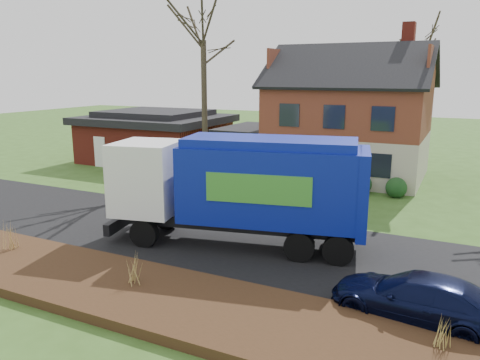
% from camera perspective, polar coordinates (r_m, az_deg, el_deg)
% --- Properties ---
extents(ground, '(120.00, 120.00, 0.00)m').
position_cam_1_polar(ground, '(18.55, -3.48, -7.08)').
color(ground, '#33531B').
rests_on(ground, ground).
extents(road, '(80.00, 7.00, 0.02)m').
position_cam_1_polar(road, '(18.55, -3.48, -7.05)').
color(road, black).
rests_on(road, ground).
extents(mulch_verge, '(80.00, 3.50, 0.30)m').
position_cam_1_polar(mulch_verge, '(14.47, -14.08, -12.76)').
color(mulch_verge, '#322010').
rests_on(mulch_verge, ground).
extents(main_house, '(12.95, 8.95, 9.26)m').
position_cam_1_polar(main_house, '(30.02, 12.25, 8.19)').
color(main_house, '#C1B49B').
rests_on(main_house, ground).
extents(ranch_house, '(9.80, 8.20, 3.70)m').
position_cam_1_polar(ranch_house, '(35.19, -10.23, 5.29)').
color(ranch_house, maroon).
rests_on(ranch_house, ground).
extents(garbage_truck, '(9.86, 4.46, 4.09)m').
position_cam_1_polar(garbage_truck, '(17.13, 0.27, -0.51)').
color(garbage_truck, black).
rests_on(garbage_truck, ground).
extents(silver_sedan, '(4.90, 2.79, 1.53)m').
position_cam_1_polar(silver_sedan, '(22.67, -1.03, -1.33)').
color(silver_sedan, '#95989C').
rests_on(silver_sedan, ground).
extents(navy_wagon, '(4.63, 2.34, 1.29)m').
position_cam_1_polar(navy_wagon, '(13.27, 20.74, -13.33)').
color(navy_wagon, black).
rests_on(navy_wagon, ground).
extents(tree_front_west, '(3.87, 3.87, 11.50)m').
position_cam_1_polar(tree_front_west, '(29.36, -4.54, 18.98)').
color(tree_front_west, '#3B3223').
rests_on(tree_front_west, ground).
extents(tree_back, '(3.49, 3.49, 11.05)m').
position_cam_1_polar(tree_back, '(36.81, 21.73, 16.48)').
color(tree_back, '#3B3123').
rests_on(tree_back, ground).
extents(grass_clump_west, '(0.36, 0.30, 0.96)m').
position_cam_1_polar(grass_clump_west, '(18.30, -26.16, -6.12)').
color(grass_clump_west, '#AC864C').
rests_on(grass_clump_west, mulch_verge).
extents(grass_clump_mid, '(0.33, 0.27, 0.91)m').
position_cam_1_polar(grass_clump_mid, '(14.19, -12.65, -10.54)').
color(grass_clump_mid, '#9D8245').
rests_on(grass_clump_mid, mulch_verge).
extents(grass_clump_east, '(0.31, 0.26, 0.78)m').
position_cam_1_polar(grass_clump_east, '(11.83, 23.73, -16.69)').
color(grass_clump_east, '#A69049').
rests_on(grass_clump_east, mulch_verge).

